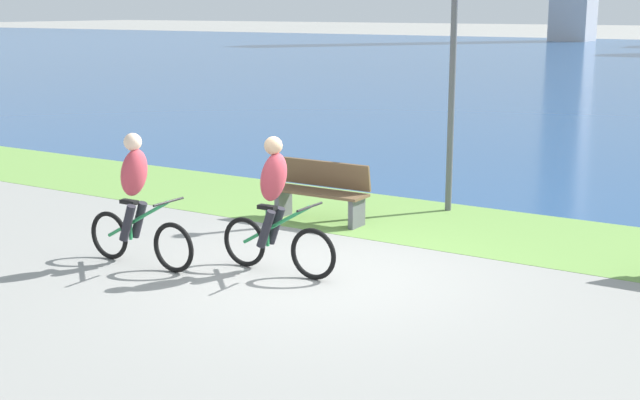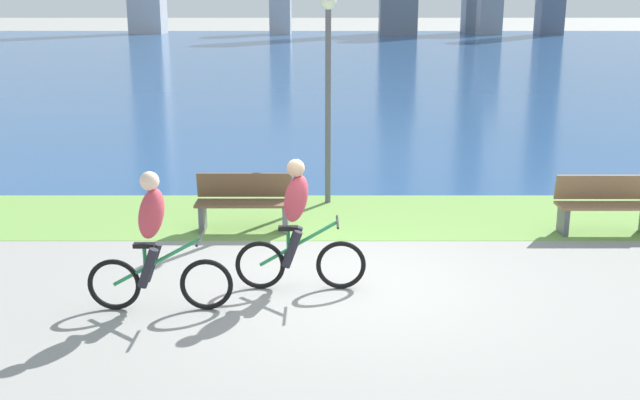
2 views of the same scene
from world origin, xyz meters
TOP-DOWN VIEW (x-y plane):
  - ground_plane at (0.00, 0.00)m, footprint 300.00×300.00m
  - grass_strip_bayside at (0.00, 3.11)m, footprint 120.00×2.71m
  - bay_water_surface at (0.00, 43.08)m, footprint 300.00×77.24m
  - cyclist_lead at (-0.50, -0.17)m, footprint 1.64×0.52m
  - cyclist_trailing at (-2.12, -0.83)m, footprint 1.70×0.52m
  - bench_near_path at (-1.41, 2.33)m, footprint 1.50×0.47m
  - bench_far_along_path at (4.21, 2.19)m, footprint 1.50×0.47m
  - lamppost_tall at (-0.08, 3.99)m, footprint 0.28×0.28m

SIDE VIEW (x-z plane):
  - ground_plane at x=0.00m, z-range 0.00..0.00m
  - bay_water_surface at x=0.00m, z-range 0.00..0.00m
  - grass_strip_bayside at x=0.00m, z-range 0.00..0.01m
  - bench_near_path at x=-1.41m, z-range 0.00..0.90m
  - bench_far_along_path at x=4.21m, z-range 0.00..0.90m
  - cyclist_trailing at x=-2.12m, z-range 0.00..1.66m
  - cyclist_lead at x=-0.50m, z-range 0.00..1.67m
  - lamppost_tall at x=-0.08m, z-range 0.59..4.22m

